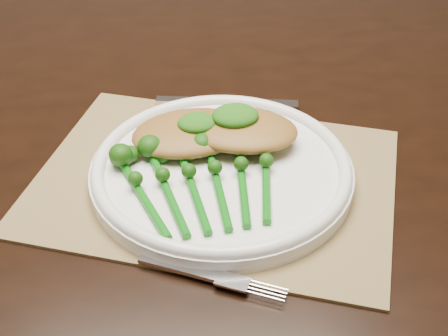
{
  "coord_description": "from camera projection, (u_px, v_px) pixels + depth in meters",
  "views": [
    {
      "loc": [
        -0.09,
        -0.74,
        1.2
      ],
      "look_at": [
        -0.04,
        -0.2,
        0.78
      ],
      "focal_mm": 50.0,
      "sensor_mm": 36.0,
      "label": 1
    }
  ],
  "objects": [
    {
      "name": "dining_table",
      "position": [
        183.0,
        301.0,
        1.05
      ],
      "size": [
        1.62,
        0.94,
        0.75
      ],
      "rotation": [
        0.0,
        0.0,
        0.02
      ],
      "color": "black",
      "rests_on": "ground"
    },
    {
      "name": "placemat",
      "position": [
        215.0,
        180.0,
        0.71
      ],
      "size": [
        0.48,
        0.41,
        0.0
      ],
      "primitive_type": "cube",
      "rotation": [
        0.0,
        0.0,
        -0.33
      ],
      "color": "olive",
      "rests_on": "dining_table"
    },
    {
      "name": "dinner_plate",
      "position": [
        222.0,
        169.0,
        0.7
      ],
      "size": [
        0.3,
        0.3,
        0.03
      ],
      "color": "white",
      "rests_on": "placemat"
    },
    {
      "name": "knife",
      "position": [
        213.0,
        102.0,
        0.84
      ],
      "size": [
        0.19,
        0.04,
        0.01
      ],
      "rotation": [
        0.0,
        0.0,
        -0.15
      ],
      "color": "silver",
      "rests_on": "placemat"
    },
    {
      "name": "fork",
      "position": [
        221.0,
        279.0,
        0.59
      ],
      "size": [
        0.14,
        0.07,
        0.0
      ],
      "rotation": [
        0.0,
        0.0,
        -0.43
      ],
      "color": "silver",
      "rests_on": "placemat"
    },
    {
      "name": "chicken_fillet_left",
      "position": [
        191.0,
        133.0,
        0.73
      ],
      "size": [
        0.15,
        0.12,
        0.03
      ],
      "primitive_type": "ellipsoid",
      "rotation": [
        0.0,
        0.0,
        0.17
      ],
      "color": "olive",
      "rests_on": "dinner_plate"
    },
    {
      "name": "chicken_fillet_right",
      "position": [
        241.0,
        130.0,
        0.72
      ],
      "size": [
        0.15,
        0.12,
        0.03
      ],
      "primitive_type": "ellipsoid",
      "rotation": [
        0.0,
        0.0,
        -0.22
      ],
      "color": "olive",
      "rests_on": "dinner_plate"
    },
    {
      "name": "pesto_dollop_left",
      "position": [
        197.0,
        123.0,
        0.72
      ],
      "size": [
        0.05,
        0.04,
        0.02
      ],
      "primitive_type": "ellipsoid",
      "color": "#15490A",
      "rests_on": "chicken_fillet_left"
    },
    {
      "name": "pesto_dollop_right",
      "position": [
        235.0,
        116.0,
        0.72
      ],
      "size": [
        0.05,
        0.05,
        0.02
      ],
      "primitive_type": "ellipsoid",
      "color": "#15490A",
      "rests_on": "chicken_fillet_right"
    },
    {
      "name": "broccolini_bundle",
      "position": [
        206.0,
        188.0,
        0.66
      ],
      "size": [
        0.18,
        0.19,
        0.04
      ],
      "rotation": [
        0.0,
        0.0,
        0.13
      ],
      "color": "#0C5D0E",
      "rests_on": "dinner_plate"
    }
  ]
}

